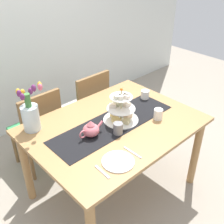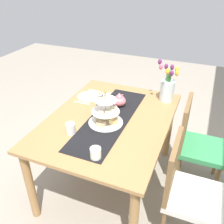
% 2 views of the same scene
% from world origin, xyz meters
% --- Properties ---
extents(ground_plane, '(8.00, 8.00, 0.00)m').
position_xyz_m(ground_plane, '(0.00, 0.00, 0.00)').
color(ground_plane, gray).
extents(room_wall_rear, '(6.00, 0.08, 2.60)m').
position_xyz_m(room_wall_rear, '(0.00, 1.62, 1.30)').
color(room_wall_rear, silver).
rests_on(room_wall_rear, ground_plane).
extents(dining_table, '(1.41, 1.05, 0.77)m').
position_xyz_m(dining_table, '(0.00, 0.00, 0.66)').
color(dining_table, '#A37747').
rests_on(dining_table, ground_plane).
extents(chair_left, '(0.42, 0.42, 0.91)m').
position_xyz_m(chair_left, '(-0.33, 0.75, 0.50)').
color(chair_left, brown).
rests_on(chair_left, ground_plane).
extents(chair_right, '(0.42, 0.42, 0.91)m').
position_xyz_m(chair_right, '(0.30, 0.75, 0.50)').
color(chair_right, brown).
rests_on(chair_right, ground_plane).
extents(table_runner, '(1.14, 0.35, 0.00)m').
position_xyz_m(table_runner, '(0.00, 0.01, 0.77)').
color(table_runner, black).
rests_on(table_runner, dining_table).
extents(tiered_cake_stand, '(0.30, 0.30, 0.30)m').
position_xyz_m(tiered_cake_stand, '(0.08, 0.00, 0.87)').
color(tiered_cake_stand, beige).
rests_on(tiered_cake_stand, table_runner).
extents(teapot, '(0.24, 0.13, 0.14)m').
position_xyz_m(teapot, '(-0.25, 0.00, 0.83)').
color(teapot, '#D66B75').
rests_on(teapot, table_runner).
extents(tulip_vase, '(0.21, 0.20, 0.43)m').
position_xyz_m(tulip_vase, '(-0.53, 0.40, 0.91)').
color(tulip_vase, silver).
rests_on(tulip_vase, dining_table).
extents(cream_jug, '(0.08, 0.08, 0.08)m').
position_xyz_m(cream_jug, '(0.52, 0.11, 0.81)').
color(cream_jug, white).
rests_on(cream_jug, dining_table).
extents(dinner_plate_left, '(0.23, 0.23, 0.01)m').
position_xyz_m(dinner_plate_left, '(-0.30, -0.36, 0.78)').
color(dinner_plate_left, white).
rests_on(dinner_plate_left, dining_table).
extents(fork_left, '(0.03, 0.15, 0.01)m').
position_xyz_m(fork_left, '(-0.45, -0.36, 0.77)').
color(fork_left, silver).
rests_on(fork_left, dining_table).
extents(knife_left, '(0.02, 0.17, 0.01)m').
position_xyz_m(knife_left, '(-0.16, -0.36, 0.77)').
color(knife_left, silver).
rests_on(knife_left, dining_table).
extents(mug_grey, '(0.08, 0.08, 0.09)m').
position_xyz_m(mug_grey, '(-0.07, -0.12, 0.82)').
color(mug_grey, slate).
rests_on(mug_grey, table_runner).
extents(mug_white_text, '(0.08, 0.08, 0.09)m').
position_xyz_m(mug_white_text, '(0.33, -0.20, 0.82)').
color(mug_white_text, white).
rests_on(mug_white_text, dining_table).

